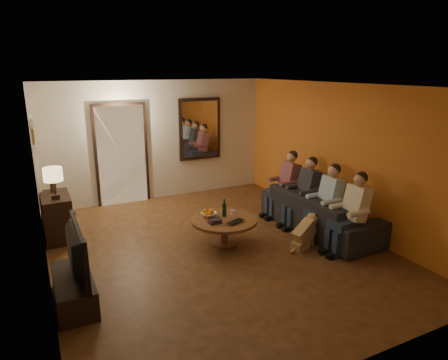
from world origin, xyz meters
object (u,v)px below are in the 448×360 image
dresser (57,217)px  tv (70,252)px  person_b (327,204)px  person_a (352,216)px  dog (304,232)px  table_lamp (54,183)px  person_d (286,186)px  tv_stand (74,290)px  sofa (319,212)px  person_c (305,195)px  wine_bottle (224,208)px  coffee_table (224,231)px  laptop (238,223)px  bowl (209,214)px

dresser → tv: (0.00, -2.22, 0.31)m
person_b → dresser: bearing=154.1°
dresser → person_a: person_a is taller
person_a → dog: person_a is taller
table_lamp → dresser: bearing=90.0°
tv → person_d: 4.39m
tv_stand → sofa: (4.26, 0.50, 0.17)m
person_a → sofa: bearing=83.7°
person_b → dog: 0.70m
person_a → person_c: (0.00, 1.20, 0.00)m
person_a → wine_bottle: person_a is taller
person_d → coffee_table: size_ratio=1.10×
person_a → person_d: bearing=90.0°
person_c → laptop: bearing=-167.3°
person_a → coffee_table: person_a is taller
person_d → dog: (-0.59, -1.38, -0.32)m
person_a → coffee_table: bearing=146.7°
table_lamp → laptop: bearing=-31.4°
sofa → person_b: person_b is taller
dog → sofa: bearing=16.1°
wine_bottle → dog: bearing=-37.0°
sofa → person_c: bearing=17.1°
tv_stand → dog: (3.56, 0.02, 0.10)m
coffee_table → dog: bearing=-32.2°
dresser → person_a: (4.16, -2.62, 0.21)m
tv → person_d: (4.16, 1.40, -0.10)m
person_c → coffee_table: bearing=-177.3°
coffee_table → bowl: (-0.18, 0.22, 0.26)m
table_lamp → laptop: (2.55, -1.56, -0.58)m
dresser → person_c: bearing=-18.8°
sofa → wine_bottle: bearing=78.3°
tv → person_a: 4.18m
person_b → person_c: size_ratio=1.00×
laptop → bowl: bearing=96.9°
dresser → person_b: bearing=-25.9°
person_c → laptop: (-1.60, -0.36, -0.14)m
person_d → bowl: 1.94m
tv_stand → person_c: (4.16, 0.80, 0.42)m
person_b → person_d: same height
dog → table_lamp: bearing=132.4°
person_b → person_c: same height
person_c → coffee_table: person_c is taller
table_lamp → dog: (3.56, -1.98, -0.76)m
tv_stand → dog: 3.56m
tv_stand → person_b: 4.18m
table_lamp → wine_bottle: 2.80m
dog → bowl: dog is taller
table_lamp → tv_stand: bearing=-90.0°
dresser → table_lamp: 0.69m
person_d → bowl: size_ratio=4.63×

